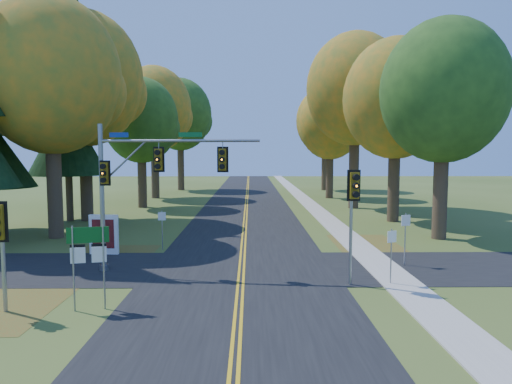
{
  "coord_description": "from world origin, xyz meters",
  "views": [
    {
      "loc": [
        0.38,
        -17.7,
        5.07
      ],
      "look_at": [
        0.65,
        3.82,
        3.2
      ],
      "focal_mm": 32.0,
      "sensor_mm": 36.0,
      "label": 1
    }
  ],
  "objects_px": {
    "route_sign_cluster": "(88,250)",
    "info_kiosk": "(104,235)",
    "traffic_mast": "(140,177)",
    "east_signal_pole": "(353,198)"
  },
  "relations": [
    {
      "from": "route_sign_cluster",
      "to": "info_kiosk",
      "type": "height_order",
      "value": "route_sign_cluster"
    },
    {
      "from": "traffic_mast",
      "to": "east_signal_pole",
      "type": "height_order",
      "value": "traffic_mast"
    },
    {
      "from": "traffic_mast",
      "to": "info_kiosk",
      "type": "distance_m",
      "value": 5.28
    },
    {
      "from": "traffic_mast",
      "to": "info_kiosk",
      "type": "height_order",
      "value": "traffic_mast"
    },
    {
      "from": "traffic_mast",
      "to": "route_sign_cluster",
      "type": "bearing_deg",
      "value": -91.03
    },
    {
      "from": "traffic_mast",
      "to": "info_kiosk",
      "type": "xyz_separation_m",
      "value": [
        -2.68,
        3.38,
        -3.04
      ]
    },
    {
      "from": "east_signal_pole",
      "to": "route_sign_cluster",
      "type": "bearing_deg",
      "value": -172.5
    },
    {
      "from": "east_signal_pole",
      "to": "info_kiosk",
      "type": "height_order",
      "value": "east_signal_pole"
    },
    {
      "from": "info_kiosk",
      "to": "east_signal_pole",
      "type": "bearing_deg",
      "value": -21.81
    },
    {
      "from": "info_kiosk",
      "to": "route_sign_cluster",
      "type": "bearing_deg",
      "value": -70.47
    }
  ]
}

